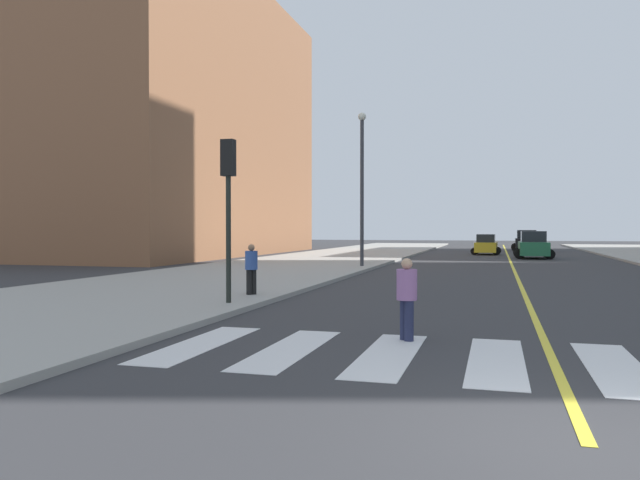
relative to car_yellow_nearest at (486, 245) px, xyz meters
The scene contains 12 objects.
ground_plane 47.49m from the car_yellow_nearest, 87.92° to the right, with size 220.00×220.00×0.00m, color #333335.
sidewalk_kerb_west 29.39m from the car_yellow_nearest, 110.89° to the right, with size 10.00×120.00×0.15m, color #9E9B93.
crosswalk_paint 43.50m from the car_yellow_nearest, 87.73° to the right, with size 13.50×4.00×0.01m.
lane_divider_paint 7.69m from the car_yellow_nearest, 76.98° to the right, with size 0.16×80.00×0.01m, color yellow.
low_rise_brick_west 28.77m from the car_yellow_nearest, 164.85° to the right, with size 16.00×32.00×22.20m, color brown.
car_yellow_nearest is the anchor object (origin of this frame).
car_green_second 6.80m from the car_yellow_nearest, 59.59° to the right, with size 2.79×4.47×2.00m.
car_black_third 9.97m from the car_yellow_nearest, 68.66° to the left, with size 2.89×4.58×2.03m.
traffic_light_far_corner 38.92m from the car_yellow_nearest, 99.29° to the right, with size 0.36×0.41×4.48m.
pedestrian_crossing 42.03m from the car_yellow_nearest, 91.17° to the right, with size 0.40×0.40×1.61m.
pedestrian_walking_west 36.77m from the car_yellow_nearest, 100.14° to the right, with size 0.38×0.38×1.56m.
street_lamp 22.11m from the car_yellow_nearest, 106.70° to the right, with size 0.44×0.44×8.34m.
Camera 1 is at (-0.91, -6.70, 2.19)m, focal length 35.08 mm.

